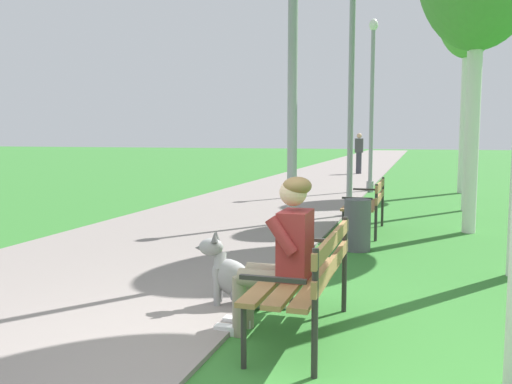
{
  "coord_description": "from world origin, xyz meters",
  "views": [
    {
      "loc": [
        1.27,
        -3.03,
        1.56
      ],
      "look_at": [
        -0.58,
        2.96,
        0.9
      ],
      "focal_mm": 37.8,
      "sensor_mm": 36.0,
      "label": 1
    }
  ],
  "objects_px": {
    "dog_grey": "(237,280)",
    "birch_tree_fifth": "(469,12)",
    "lamp_post_near": "(293,76)",
    "lamp_post_mid": "(351,95)",
    "litter_bin": "(357,225)",
    "park_bench_mid": "(368,201)",
    "park_bench_near": "(309,272)",
    "lamp_post_far": "(372,104)",
    "person_seated_on_near_bench": "(282,250)",
    "pedestrian_distant": "(359,154)"
  },
  "relations": [
    {
      "from": "person_seated_on_near_bench",
      "to": "lamp_post_mid",
      "type": "relative_size",
      "value": 0.28
    },
    {
      "from": "birch_tree_fifth",
      "to": "person_seated_on_near_bench",
      "type": "bearing_deg",
      "value": -100.14
    },
    {
      "from": "pedestrian_distant",
      "to": "litter_bin",
      "type": "bearing_deg",
      "value": -83.73
    },
    {
      "from": "park_bench_mid",
      "to": "dog_grey",
      "type": "xyz_separation_m",
      "value": [
        -0.76,
        -4.24,
        -0.25
      ]
    },
    {
      "from": "lamp_post_mid",
      "to": "pedestrian_distant",
      "type": "bearing_deg",
      "value": 95.46
    },
    {
      "from": "lamp_post_near",
      "to": "birch_tree_fifth",
      "type": "height_order",
      "value": "birch_tree_fifth"
    },
    {
      "from": "lamp_post_near",
      "to": "lamp_post_far",
      "type": "relative_size",
      "value": 0.92
    },
    {
      "from": "lamp_post_far",
      "to": "birch_tree_fifth",
      "type": "xyz_separation_m",
      "value": [
        2.41,
        0.48,
        2.38
      ]
    },
    {
      "from": "person_seated_on_near_bench",
      "to": "lamp_post_far",
      "type": "bearing_deg",
      "value": 91.71
    },
    {
      "from": "park_bench_mid",
      "to": "birch_tree_fifth",
      "type": "height_order",
      "value": "birch_tree_fifth"
    },
    {
      "from": "park_bench_mid",
      "to": "lamp_post_far",
      "type": "height_order",
      "value": "lamp_post_far"
    },
    {
      "from": "person_seated_on_near_bench",
      "to": "litter_bin",
      "type": "distance_m",
      "value": 3.37
    },
    {
      "from": "person_seated_on_near_bench",
      "to": "lamp_post_near",
      "type": "xyz_separation_m",
      "value": [
        -0.4,
        2.01,
        1.54
      ]
    },
    {
      "from": "lamp_post_far",
      "to": "birch_tree_fifth",
      "type": "bearing_deg",
      "value": 11.26
    },
    {
      "from": "park_bench_near",
      "to": "litter_bin",
      "type": "xyz_separation_m",
      "value": [
        -0.0,
        3.31,
        -0.16
      ]
    },
    {
      "from": "lamp_post_far",
      "to": "pedestrian_distant",
      "type": "relative_size",
      "value": 2.83
    },
    {
      "from": "person_seated_on_near_bench",
      "to": "park_bench_mid",
      "type": "bearing_deg",
      "value": 87.48
    },
    {
      "from": "park_bench_near",
      "to": "lamp_post_near",
      "type": "bearing_deg",
      "value": 107.0
    },
    {
      "from": "park_bench_near",
      "to": "litter_bin",
      "type": "relative_size",
      "value": 2.14
    },
    {
      "from": "park_bench_near",
      "to": "litter_bin",
      "type": "bearing_deg",
      "value": 90.07
    },
    {
      "from": "litter_bin",
      "to": "dog_grey",
      "type": "bearing_deg",
      "value": -104.88
    },
    {
      "from": "park_bench_near",
      "to": "dog_grey",
      "type": "height_order",
      "value": "park_bench_near"
    },
    {
      "from": "person_seated_on_near_bench",
      "to": "litter_bin",
      "type": "height_order",
      "value": "person_seated_on_near_bench"
    },
    {
      "from": "lamp_post_far",
      "to": "birch_tree_fifth",
      "type": "height_order",
      "value": "birch_tree_fifth"
    },
    {
      "from": "dog_grey",
      "to": "birch_tree_fifth",
      "type": "height_order",
      "value": "birch_tree_fifth"
    },
    {
      "from": "pedestrian_distant",
      "to": "park_bench_mid",
      "type": "bearing_deg",
      "value": -83.02
    },
    {
      "from": "birch_tree_fifth",
      "to": "lamp_post_far",
      "type": "bearing_deg",
      "value": -168.74
    },
    {
      "from": "lamp_post_near",
      "to": "lamp_post_mid",
      "type": "bearing_deg",
      "value": 88.58
    },
    {
      "from": "birch_tree_fifth",
      "to": "lamp_post_near",
      "type": "bearing_deg",
      "value": -104.44
    },
    {
      "from": "lamp_post_near",
      "to": "park_bench_mid",
      "type": "bearing_deg",
      "value": 77.61
    },
    {
      "from": "person_seated_on_near_bench",
      "to": "dog_grey",
      "type": "xyz_separation_m",
      "value": [
        -0.55,
        0.53,
        -0.42
      ]
    },
    {
      "from": "park_bench_mid",
      "to": "lamp_post_far",
      "type": "relative_size",
      "value": 0.32
    },
    {
      "from": "pedestrian_distant",
      "to": "lamp_post_near",
      "type": "bearing_deg",
      "value": -86.42
    },
    {
      "from": "park_bench_mid",
      "to": "birch_tree_fifth",
      "type": "bearing_deg",
      "value": 74.75
    },
    {
      "from": "lamp_post_near",
      "to": "pedestrian_distant",
      "type": "distance_m",
      "value": 15.87
    },
    {
      "from": "litter_bin",
      "to": "lamp_post_far",
      "type": "bearing_deg",
      "value": 93.94
    },
    {
      "from": "park_bench_near",
      "to": "lamp_post_far",
      "type": "xyz_separation_m",
      "value": [
        -0.54,
        11.11,
        1.9
      ]
    },
    {
      "from": "park_bench_near",
      "to": "lamp_post_mid",
      "type": "xyz_separation_m",
      "value": [
        -0.5,
        6.3,
        1.8
      ]
    },
    {
      "from": "person_seated_on_near_bench",
      "to": "pedestrian_distant",
      "type": "distance_m",
      "value": 17.84
    },
    {
      "from": "person_seated_on_near_bench",
      "to": "litter_bin",
      "type": "xyz_separation_m",
      "value": [
        0.2,
        3.35,
        -0.33
      ]
    },
    {
      "from": "dog_grey",
      "to": "birch_tree_fifth",
      "type": "xyz_separation_m",
      "value": [
        2.62,
        11.1,
        4.53
      ]
    },
    {
      "from": "litter_bin",
      "to": "park_bench_mid",
      "type": "bearing_deg",
      "value": 89.74
    },
    {
      "from": "lamp_post_mid",
      "to": "pedestrian_distant",
      "type": "relative_size",
      "value": 2.71
    },
    {
      "from": "lamp_post_near",
      "to": "pedestrian_distant",
      "type": "relative_size",
      "value": 2.6
    },
    {
      "from": "dog_grey",
      "to": "lamp_post_far",
      "type": "distance_m",
      "value": 10.83
    },
    {
      "from": "park_bench_near",
      "to": "lamp_post_near",
      "type": "xyz_separation_m",
      "value": [
        -0.6,
        1.98,
        1.71
      ]
    },
    {
      "from": "park_bench_near",
      "to": "dog_grey",
      "type": "bearing_deg",
      "value": 146.82
    },
    {
      "from": "litter_bin",
      "to": "pedestrian_distant",
      "type": "xyz_separation_m",
      "value": [
        -1.59,
        14.44,
        0.49
      ]
    },
    {
      "from": "lamp_post_mid",
      "to": "lamp_post_near",
      "type": "bearing_deg",
      "value": -91.42
    },
    {
      "from": "dog_grey",
      "to": "litter_bin",
      "type": "xyz_separation_m",
      "value": [
        0.75,
        2.82,
        0.09
      ]
    }
  ]
}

